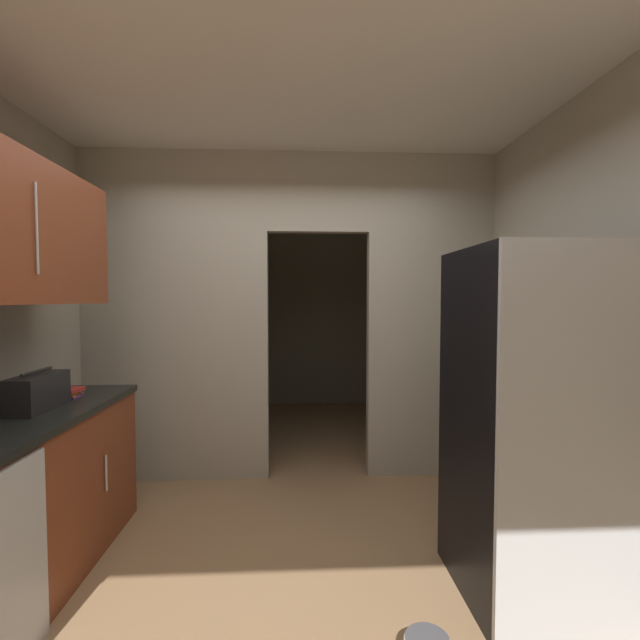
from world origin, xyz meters
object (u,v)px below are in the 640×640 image
Objects in this scene: book_stack at (69,393)px; boombox at (37,392)px; refrigerator at (542,423)px; dishwasher at (4,579)px.

boombox is at bearing -94.53° from book_stack.
refrigerator is at bearing -13.07° from book_stack.
book_stack is (-0.26, 1.05, 0.52)m from dishwasher.
book_stack is at bearing 85.47° from boombox.
boombox reaches higher than dishwasher.
refrigerator is at bearing -6.84° from boombox.
boombox is at bearing 110.80° from dishwasher.
refrigerator reaches higher than boombox.
book_stack is (0.02, 0.30, -0.07)m from boombox.
refrigerator reaches higher than book_stack.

